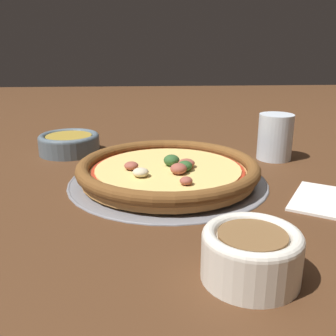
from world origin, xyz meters
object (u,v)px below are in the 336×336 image
(drinking_cup, at_px, (275,137))
(napkin, at_px, (334,200))
(pizza_tray, at_px, (168,180))
(bowl_far, at_px, (251,252))
(pizza, at_px, (168,170))
(bowl_near, at_px, (69,143))

(drinking_cup, height_order, napkin, drinking_cup)
(pizza_tray, relative_size, bowl_far, 3.36)
(pizza, bearing_deg, bowl_far, -167.23)
(drinking_cup, bearing_deg, bowl_far, 159.05)
(bowl_far, xyz_separation_m, napkin, (0.19, -0.18, -0.03))
(pizza_tray, bearing_deg, napkin, -113.79)
(pizza_tray, xyz_separation_m, drinking_cup, (0.13, -0.23, 0.04))
(pizza_tray, bearing_deg, pizza, -174.77)
(napkin, bearing_deg, bowl_far, 136.15)
(pizza_tray, xyz_separation_m, bowl_far, (-0.30, -0.07, 0.03))
(bowl_near, relative_size, napkin, 0.76)
(bowl_near, bearing_deg, napkin, -124.35)
(bowl_far, xyz_separation_m, drinking_cup, (0.42, -0.16, 0.02))
(bowl_near, relative_size, bowl_far, 1.27)
(pizza, height_order, napkin, pizza)
(bowl_near, bearing_deg, pizza_tray, -134.34)
(bowl_far, height_order, drinking_cup, drinking_cup)
(pizza_tray, relative_size, bowl_near, 2.65)
(pizza_tray, xyz_separation_m, bowl_near, (0.20, 0.20, 0.02))
(drinking_cup, distance_m, napkin, 0.24)
(pizza, distance_m, drinking_cup, 0.26)
(pizza_tray, relative_size, drinking_cup, 3.70)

